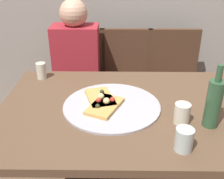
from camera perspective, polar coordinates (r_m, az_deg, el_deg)
name	(u,v)px	position (r m, az deg, el deg)	size (l,w,h in m)	color
dining_table	(129,120)	(1.48, 3.67, -6.33)	(1.38, 0.93, 0.74)	brown
pizza_tray	(112,106)	(1.44, -0.05, -3.38)	(0.51, 0.51, 0.01)	#ADADB2
pizza_slice_last	(105,105)	(1.41, -1.47, -3.36)	(0.21, 0.25, 0.05)	tan
pizza_slice_extra	(100,98)	(1.48, -2.49, -1.74)	(0.19, 0.25, 0.05)	tan
beer_bottle	(214,103)	(1.32, 20.54, -2.63)	(0.07, 0.07, 0.31)	#2D5133
tumbler_near	(184,139)	(1.16, 14.87, -10.10)	(0.08, 0.08, 0.10)	#B7C6BC
tumbler_far	(41,71)	(1.80, -14.61, 3.84)	(0.06, 0.06, 0.10)	beige
short_glass	(182,113)	(1.33, 14.48, -4.89)	(0.08, 0.08, 0.10)	beige
chair_left	(79,77)	(2.34, -7.01, 2.57)	(0.44, 0.44, 0.90)	#472D1E
chair_middle	(126,77)	(2.32, 2.87, 2.53)	(0.44, 0.44, 0.90)	#472D1E
chair_right	(173,78)	(2.37, 12.71, 2.42)	(0.44, 0.44, 0.90)	#472D1E
guest_in_sweater	(75,70)	(2.15, -7.69, 3.99)	(0.36, 0.56, 1.17)	maroon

